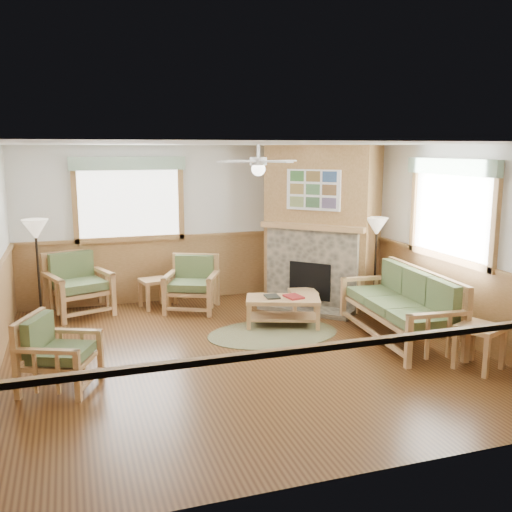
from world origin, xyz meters
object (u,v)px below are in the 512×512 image
object	(u,v)px
sofa	(399,306)
armchair_back_left	(79,284)
end_table_chairs	(155,293)
end_table_sofa	(479,347)
floor_lamp_left	(39,274)
armchair_left	(60,352)
coffee_table	(283,312)
armchair_back_right	(191,284)
floor_lamp_right	(375,266)
footstool	(303,301)

from	to	relation	value
sofa	armchair_back_left	bearing A→B (deg)	-118.24
armchair_back_left	end_table_chairs	distance (m)	1.23
end_table_sofa	floor_lamp_left	world-z (taller)	floor_lamp_left
armchair_left	end_table_sofa	world-z (taller)	armchair_left
armchair_left	floor_lamp_left	xyz separation A→B (m)	(-0.29, 2.36, 0.41)
coffee_table	end_table_chairs	distance (m)	2.34
armchair_back_right	end_table_chairs	size ratio (longest dim) A/B	1.79
coffee_table	armchair_back_right	bearing A→B (deg)	152.04
armchair_back_left	armchair_left	size ratio (longest dim) A/B	1.20
sofa	floor_lamp_right	world-z (taller)	floor_lamp_right
armchair_back_right	end_table_sofa	bearing A→B (deg)	-27.82
armchair_left	end_table_sofa	distance (m)	4.92
floor_lamp_left	floor_lamp_right	world-z (taller)	floor_lamp_left
footstool	sofa	bearing A→B (deg)	-65.42
end_table_chairs	footstool	distance (m)	2.49
coffee_table	floor_lamp_left	bearing A→B (deg)	-176.46
coffee_table	end_table_sofa	size ratio (longest dim) A/B	1.99
armchair_back_right	footstool	world-z (taller)	armchair_back_right
end_table_chairs	armchair_back_left	bearing A→B (deg)	180.00
end_table_sofa	floor_lamp_left	distance (m)	6.14
armchair_left	coffee_table	world-z (taller)	armchair_left
armchair_back_right	end_table_chairs	xyz separation A→B (m)	(-0.56, 0.35, -0.20)
armchair_left	armchair_back_right	bearing A→B (deg)	-14.66
end_table_sofa	floor_lamp_right	bearing A→B (deg)	90.08
sofa	footstool	bearing A→B (deg)	-151.20
coffee_table	floor_lamp_left	world-z (taller)	floor_lamp_left
armchair_left	end_table_sofa	size ratio (longest dim) A/B	1.50
sofa	armchair_left	size ratio (longest dim) A/B	2.56
armchair_back_right	floor_lamp_left	bearing A→B (deg)	-149.61
armchair_back_right	coffee_table	size ratio (longest dim) A/B	0.81
end_table_chairs	floor_lamp_left	size ratio (longest dim) A/B	0.30
armchair_left	sofa	bearing A→B (deg)	-63.14
end_table_sofa	floor_lamp_right	world-z (taller)	floor_lamp_right
armchair_back_left	floor_lamp_right	size ratio (longest dim) A/B	0.63
armchair_back_left	floor_lamp_left	world-z (taller)	floor_lamp_left
footstool	floor_lamp_left	xyz separation A→B (m)	(-4.02, 0.46, 0.64)
armchair_back_left	floor_lamp_left	size ratio (longest dim) A/B	0.60
armchair_left	floor_lamp_right	world-z (taller)	floor_lamp_right
end_table_chairs	footstool	xyz separation A→B (m)	(2.26, -1.04, -0.06)
armchair_back_right	floor_lamp_left	distance (m)	2.37
armchair_back_left	armchair_left	bearing A→B (deg)	-114.65
floor_lamp_left	end_table_sofa	bearing A→B (deg)	-33.51
sofa	footstool	xyz separation A→B (m)	(-0.75, 1.64, -0.30)
armchair_back_left	coffee_table	xyz separation A→B (m)	(2.90, -1.61, -0.28)
armchair_back_right	end_table_chairs	distance (m)	0.69
coffee_table	footstool	bearing A→B (deg)	65.08
armchair_back_right	armchair_back_left	bearing A→B (deg)	-166.54
armchair_left	end_table_sofa	xyz separation A→B (m)	(4.81, -1.02, -0.14)
armchair_back_left	end_table_chairs	world-z (taller)	armchair_back_left
coffee_table	floor_lamp_right	distance (m)	1.74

